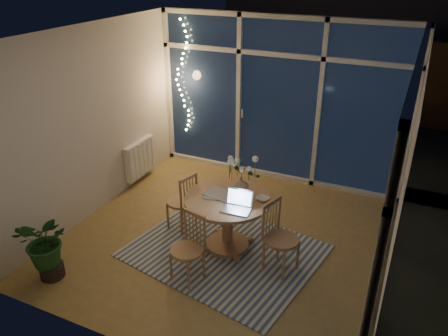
# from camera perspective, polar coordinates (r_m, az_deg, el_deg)

# --- Properties ---
(floor) EXTENTS (4.00, 4.00, 0.00)m
(floor) POSITION_cam_1_polar(r_m,az_deg,el_deg) (5.84, 0.26, -9.05)
(floor) COLOR olive
(floor) RESTS_ON ground
(ceiling) EXTENTS (4.00, 4.00, 0.00)m
(ceiling) POSITION_cam_1_polar(r_m,az_deg,el_deg) (4.83, 0.32, 17.01)
(ceiling) COLOR white
(ceiling) RESTS_ON wall_back
(wall_back) EXTENTS (4.00, 0.04, 2.60)m
(wall_back) POSITION_cam_1_polar(r_m,az_deg,el_deg) (6.96, 7.18, 8.68)
(wall_back) COLOR silver
(wall_back) RESTS_ON floor
(wall_front) EXTENTS (4.00, 0.04, 2.60)m
(wall_front) POSITION_cam_1_polar(r_m,az_deg,el_deg) (3.70, -12.76, -8.64)
(wall_front) COLOR silver
(wall_front) RESTS_ON floor
(wall_left) EXTENTS (0.04, 4.00, 2.60)m
(wall_left) POSITION_cam_1_polar(r_m,az_deg,el_deg) (6.24, -16.78, 5.66)
(wall_left) COLOR silver
(wall_left) RESTS_ON floor
(wall_right) EXTENTS (0.04, 4.00, 2.60)m
(wall_right) POSITION_cam_1_polar(r_m,az_deg,el_deg) (4.82, 22.52, -1.44)
(wall_right) COLOR silver
(wall_right) RESTS_ON floor
(window_wall_back) EXTENTS (4.00, 0.10, 2.60)m
(window_wall_back) POSITION_cam_1_polar(r_m,az_deg,el_deg) (6.92, 7.07, 8.59)
(window_wall_back) COLOR silver
(window_wall_back) RESTS_ON floor
(window_wall_right) EXTENTS (0.10, 4.00, 2.60)m
(window_wall_right) POSITION_cam_1_polar(r_m,az_deg,el_deg) (4.82, 22.05, -1.35)
(window_wall_right) COLOR silver
(window_wall_right) RESTS_ON floor
(radiator) EXTENTS (0.10, 0.70, 0.58)m
(radiator) POSITION_cam_1_polar(r_m,az_deg,el_deg) (7.19, -10.93, 1.27)
(radiator) COLOR white
(radiator) RESTS_ON wall_left
(fairy_lights) EXTENTS (0.24, 0.10, 1.85)m
(fairy_lights) POSITION_cam_1_polar(r_m,az_deg,el_deg) (7.43, -5.44, 11.71)
(fairy_lights) COLOR #F9D063
(fairy_lights) RESTS_ON window_wall_back
(garden_patio) EXTENTS (12.00, 6.00, 0.10)m
(garden_patio) POSITION_cam_1_polar(r_m,az_deg,el_deg) (10.07, 14.83, 5.38)
(garden_patio) COLOR black
(garden_patio) RESTS_ON ground
(garden_fence) EXTENTS (11.00, 0.08, 1.80)m
(garden_fence) POSITION_cam_1_polar(r_m,az_deg,el_deg) (10.34, 13.23, 11.70)
(garden_fence) COLOR #392715
(garden_fence) RESTS_ON ground
(neighbour_roof) EXTENTS (7.00, 3.00, 2.20)m
(neighbour_roof) POSITION_cam_1_polar(r_m,az_deg,el_deg) (13.01, 18.30, 19.83)
(neighbour_roof) COLOR #353940
(neighbour_roof) RESTS_ON ground
(garden_shrubs) EXTENTS (0.90, 0.90, 0.90)m
(garden_shrubs) POSITION_cam_1_polar(r_m,az_deg,el_deg) (8.73, 4.73, 6.56)
(garden_shrubs) COLOR black
(garden_shrubs) RESTS_ON ground
(rug) EXTENTS (2.50, 2.14, 0.01)m
(rug) POSITION_cam_1_polar(r_m,az_deg,el_deg) (5.60, 0.03, -10.75)
(rug) COLOR beige
(rug) RESTS_ON floor
(dining_table) EXTENTS (1.24, 1.24, 0.72)m
(dining_table) POSITION_cam_1_polar(r_m,az_deg,el_deg) (5.47, 0.47, -7.20)
(dining_table) COLOR #A16E48
(dining_table) RESTS_ON floor
(chair_left) EXTENTS (0.49, 0.49, 0.85)m
(chair_left) POSITION_cam_1_polar(r_m,az_deg,el_deg) (5.84, -5.63, -4.23)
(chair_left) COLOR #A16E48
(chair_left) RESTS_ON floor
(chair_right) EXTENTS (0.52, 0.52, 0.90)m
(chair_right) POSITION_cam_1_polar(r_m,az_deg,el_deg) (5.09, 7.56, -9.07)
(chair_right) COLOR #A16E48
(chair_right) RESTS_ON floor
(chair_front) EXTENTS (0.46, 0.46, 0.84)m
(chair_front) POSITION_cam_1_polar(r_m,az_deg,el_deg) (4.96, -4.90, -10.50)
(chair_front) COLOR #A16E48
(chair_front) RESTS_ON floor
(laptop) EXTENTS (0.34, 0.30, 0.24)m
(laptop) POSITION_cam_1_polar(r_m,az_deg,el_deg) (4.97, 1.63, -4.39)
(laptop) COLOR silver
(laptop) RESTS_ON dining_table
(flower_vase) EXTENTS (0.24, 0.24, 0.21)m
(flower_vase) POSITION_cam_1_polar(r_m,az_deg,el_deg) (5.35, 2.23, -2.18)
(flower_vase) COLOR white
(flower_vase) RESTS_ON dining_table
(bowl) EXTENTS (0.18, 0.18, 0.04)m
(bowl) POSITION_cam_1_polar(r_m,az_deg,el_deg) (5.24, 5.07, -4.02)
(bowl) COLOR silver
(bowl) RESTS_ON dining_table
(newspapers) EXTENTS (0.38, 0.30, 0.02)m
(newspapers) POSITION_cam_1_polar(r_m,az_deg,el_deg) (5.33, -0.29, -3.49)
(newspapers) COLOR silver
(newspapers) RESTS_ON dining_table
(phone) EXTENTS (0.11, 0.06, 0.01)m
(phone) POSITION_cam_1_polar(r_m,az_deg,el_deg) (5.22, -0.48, -4.22)
(phone) COLOR black
(phone) RESTS_ON dining_table
(potted_plant) EXTENTS (0.56, 0.49, 0.76)m
(potted_plant) POSITION_cam_1_polar(r_m,az_deg,el_deg) (5.38, -22.07, -9.80)
(potted_plant) COLOR #19481D
(potted_plant) RESTS_ON floor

